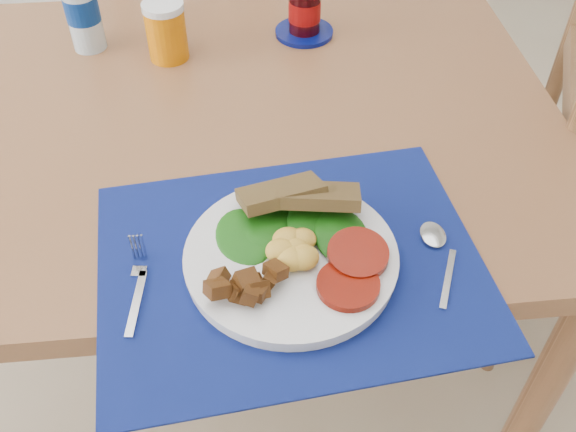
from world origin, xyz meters
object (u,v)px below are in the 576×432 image
(chair_far, at_px, (191,5))
(water_bottle, at_px, (80,1))
(breakfast_plate, at_px, (287,255))
(jam_on_saucer, at_px, (305,13))
(juice_glass, at_px, (166,33))

(chair_far, xyz_separation_m, water_bottle, (-0.18, -0.49, 0.26))
(chair_far, distance_m, breakfast_plate, 1.12)
(breakfast_plate, relative_size, water_bottle, 1.29)
(breakfast_plate, xyz_separation_m, jam_on_saucer, (0.10, 0.62, 0.02))
(breakfast_plate, height_order, juice_glass, juice_glass)
(water_bottle, xyz_separation_m, jam_on_saucer, (0.43, 0.01, -0.05))
(breakfast_plate, distance_m, juice_glass, 0.58)
(breakfast_plate, height_order, water_bottle, water_bottle)
(water_bottle, distance_m, jam_on_saucer, 0.43)
(chair_far, height_order, breakfast_plate, chair_far)
(breakfast_plate, relative_size, jam_on_saucer, 2.41)
(juice_glass, xyz_separation_m, jam_on_saucer, (0.27, 0.06, -0.01))
(water_bottle, relative_size, jam_on_saucer, 1.87)
(jam_on_saucer, bearing_deg, water_bottle, -178.79)
(juice_glass, distance_m, jam_on_saucer, 0.28)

